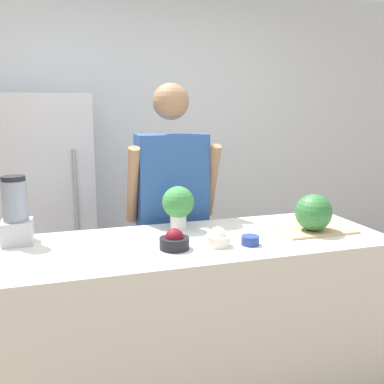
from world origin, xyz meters
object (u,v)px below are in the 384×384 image
person (172,217)px  bowl_cream (218,238)px  bowl_small_blue (250,240)px  blender (16,214)px  bowl_cherries (174,241)px  watermelon (314,212)px  potted_plant (178,204)px  refrigerator (47,207)px

person → bowl_cream: 0.68m
bowl_small_blue → blender: size_ratio=0.26×
person → bowl_cream: person is taller
person → bowl_cherries: (-0.16, -0.66, 0.05)m
watermelon → potted_plant: size_ratio=0.81×
refrigerator → bowl_cream: size_ratio=13.83×
refrigerator → blender: 1.13m
watermelon → bowl_small_blue: (-0.42, -0.10, -0.09)m
bowl_cherries → blender: (-0.74, 0.32, 0.12)m
bowl_cherries → potted_plant: potted_plant is taller
bowl_cream → bowl_small_blue: (0.16, -0.03, -0.02)m
bowl_cherries → bowl_small_blue: bowl_cherries is taller
person → potted_plant: (-0.05, -0.33, 0.16)m
potted_plant → refrigerator: bearing=124.0°
bowl_cream → bowl_small_blue: bowl_cream is taller
blender → bowl_cherries: bearing=-23.4°
watermelon → potted_plant: potted_plant is taller
person → blender: size_ratio=4.96×
bowl_small_blue → potted_plant: potted_plant is taller
watermelon → bowl_cream: (-0.58, -0.06, -0.08)m
watermelon → potted_plant: (-0.69, 0.28, 0.03)m
refrigerator → bowl_small_blue: bearing=-55.6°
refrigerator → blender: size_ratio=4.81×
refrigerator → bowl_cream: refrigerator is taller
bowl_cream → blender: 1.02m
bowl_cream → blender: size_ratio=0.35×
refrigerator → potted_plant: size_ratio=6.72×
potted_plant → bowl_cream: bearing=-72.5°
person → blender: 0.97m
refrigerator → bowl_small_blue: 1.79m
bowl_cream → potted_plant: (-0.11, 0.35, 0.11)m
person → watermelon: person is taller
person → blender: person is taller
watermelon → blender: size_ratio=0.58×
blender → bowl_cream: bearing=-19.5°
watermelon → bowl_cherries: bearing=-177.0°
refrigerator → person: (0.79, -0.76, 0.05)m
person → potted_plant: 0.37m
person → bowl_small_blue: bearing=-72.6°
refrigerator → bowl_cherries: 1.56m
refrigerator → person: bearing=-44.2°
bowl_cherries → person: bearing=76.3°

